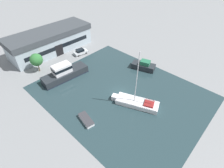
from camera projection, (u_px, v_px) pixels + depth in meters
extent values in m
plane|color=gray|center=(121.00, 92.00, 40.14)|extent=(440.00, 440.00, 0.00)
cube|color=#23383D|center=(121.00, 92.00, 40.14)|extent=(29.28, 36.36, 0.01)
cube|color=#99A8B2|center=(51.00, 43.00, 54.02)|extent=(24.70, 9.47, 4.85)
cube|color=#383D42|center=(49.00, 33.00, 51.95)|extent=(25.44, 9.75, 1.65)
cube|color=black|center=(59.00, 50.00, 52.06)|extent=(2.40, 0.11, 3.39)
cube|color=black|center=(59.00, 47.00, 51.45)|extent=(20.85, 0.46, 1.21)
cylinder|color=brown|center=(39.00, 67.00, 46.04)|extent=(0.26, 0.26, 2.26)
sphere|color=#2D6B33|center=(36.00, 60.00, 44.55)|extent=(3.25, 3.25, 3.25)
cube|color=silver|center=(81.00, 52.00, 53.29)|extent=(4.42, 2.57, 0.72)
cube|color=black|center=(80.00, 50.00, 52.77)|extent=(2.41, 2.01, 0.67)
cube|color=black|center=(83.00, 49.00, 53.30)|extent=(0.30, 1.50, 0.54)
cylinder|color=black|center=(83.00, 51.00, 54.63)|extent=(0.63, 0.30, 0.60)
cylinder|color=black|center=(86.00, 53.00, 53.59)|extent=(0.63, 0.30, 0.60)
cylinder|color=black|center=(76.00, 53.00, 53.43)|extent=(0.63, 0.30, 0.60)
cylinder|color=black|center=(79.00, 56.00, 52.39)|extent=(0.63, 0.30, 0.60)
cube|color=silver|center=(137.00, 103.00, 36.83)|extent=(6.07, 9.31, 1.04)
cube|color=silver|center=(115.00, 97.00, 38.20)|extent=(1.67, 1.61, 1.04)
cube|color=silver|center=(137.00, 101.00, 36.47)|extent=(5.83, 8.94, 0.08)
cylinder|color=silver|center=(137.00, 79.00, 32.96)|extent=(0.16, 0.16, 11.53)
cylinder|color=silver|center=(144.00, 99.00, 35.38)|extent=(1.63, 3.74, 0.12)
cube|color=maroon|center=(149.00, 103.00, 35.69)|extent=(2.63, 2.58, 0.30)
cube|color=#23282D|center=(65.00, 74.00, 44.01)|extent=(11.89, 4.60, 1.78)
cube|color=black|center=(66.00, 77.00, 44.49)|extent=(12.01, 4.69, 0.18)
cube|color=silver|center=(62.00, 69.00, 42.44)|extent=(4.63, 2.93, 2.24)
cube|color=black|center=(62.00, 68.00, 42.29)|extent=(4.73, 3.01, 0.72)
cube|color=white|center=(86.00, 120.00, 33.62)|extent=(2.23, 3.98, 0.65)
cube|color=#333338|center=(86.00, 119.00, 33.39)|extent=(2.35, 4.15, 0.08)
cube|color=#23282D|center=(143.00, 66.00, 47.19)|extent=(4.43, 6.67, 1.45)
cube|color=#236647|center=(145.00, 63.00, 46.26)|extent=(2.55, 2.91, 1.07)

